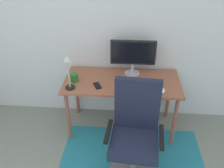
{
  "coord_description": "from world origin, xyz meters",
  "views": [
    {
      "loc": [
        0.55,
        -0.61,
        2.15
      ],
      "look_at": [
        0.39,
        1.56,
        0.81
      ],
      "focal_mm": 38.75,
      "sensor_mm": 36.0,
      "label": 1
    }
  ],
  "objects_px": {
    "computer_mouse": "(162,90)",
    "coffee_cup": "(74,78)",
    "desk_lamp": "(68,68)",
    "office_chair": "(134,143)",
    "desk": "(122,86)",
    "keyboard": "(134,90)",
    "monitor": "(133,54)",
    "cell_phone": "(97,86)"
  },
  "relations": [
    {
      "from": "coffee_cup",
      "to": "office_chair",
      "type": "relative_size",
      "value": 0.09
    },
    {
      "from": "monitor",
      "to": "computer_mouse",
      "type": "bearing_deg",
      "value": -49.92
    },
    {
      "from": "computer_mouse",
      "to": "cell_phone",
      "type": "bearing_deg",
      "value": 174.63
    },
    {
      "from": "office_chair",
      "to": "desk",
      "type": "bearing_deg",
      "value": 106.26
    },
    {
      "from": "monitor",
      "to": "coffee_cup",
      "type": "height_order",
      "value": "monitor"
    },
    {
      "from": "monitor",
      "to": "cell_phone",
      "type": "height_order",
      "value": "monitor"
    },
    {
      "from": "coffee_cup",
      "to": "keyboard",
      "type": "bearing_deg",
      "value": -12.71
    },
    {
      "from": "computer_mouse",
      "to": "coffee_cup",
      "type": "height_order",
      "value": "coffee_cup"
    },
    {
      "from": "monitor",
      "to": "computer_mouse",
      "type": "xyz_separation_m",
      "value": [
        0.32,
        -0.39,
        -0.24
      ]
    },
    {
      "from": "monitor",
      "to": "office_chair",
      "type": "height_order",
      "value": "monitor"
    },
    {
      "from": "coffee_cup",
      "to": "cell_phone",
      "type": "distance_m",
      "value": 0.29
    },
    {
      "from": "desk",
      "to": "keyboard",
      "type": "relative_size",
      "value": 3.14
    },
    {
      "from": "keyboard",
      "to": "office_chair",
      "type": "distance_m",
      "value": 0.58
    },
    {
      "from": "monitor",
      "to": "desk_lamp",
      "type": "xyz_separation_m",
      "value": [
        -0.69,
        -0.38,
        -0.01
      ]
    },
    {
      "from": "coffee_cup",
      "to": "desk_lamp",
      "type": "xyz_separation_m",
      "value": [
        -0.02,
        -0.15,
        0.2
      ]
    },
    {
      "from": "coffee_cup",
      "to": "office_chair",
      "type": "bearing_deg",
      "value": -43.89
    },
    {
      "from": "computer_mouse",
      "to": "desk_lamp",
      "type": "height_order",
      "value": "desk_lamp"
    },
    {
      "from": "coffee_cup",
      "to": "desk",
      "type": "bearing_deg",
      "value": 6.08
    },
    {
      "from": "keyboard",
      "to": "desk",
      "type": "bearing_deg",
      "value": 123.49
    },
    {
      "from": "monitor",
      "to": "keyboard",
      "type": "height_order",
      "value": "monitor"
    },
    {
      "from": "keyboard",
      "to": "cell_phone",
      "type": "relative_size",
      "value": 3.07
    },
    {
      "from": "desk",
      "to": "desk_lamp",
      "type": "bearing_deg",
      "value": -160.02
    },
    {
      "from": "desk",
      "to": "office_chair",
      "type": "distance_m",
      "value": 0.77
    },
    {
      "from": "coffee_cup",
      "to": "cell_phone",
      "type": "height_order",
      "value": "coffee_cup"
    },
    {
      "from": "desk",
      "to": "computer_mouse",
      "type": "bearing_deg",
      "value": -25.4
    },
    {
      "from": "computer_mouse",
      "to": "keyboard",
      "type": "bearing_deg",
      "value": -179.0
    },
    {
      "from": "coffee_cup",
      "to": "computer_mouse",
      "type": "bearing_deg",
      "value": -8.65
    },
    {
      "from": "computer_mouse",
      "to": "cell_phone",
      "type": "xyz_separation_m",
      "value": [
        -0.71,
        0.07,
        -0.01
      ]
    },
    {
      "from": "monitor",
      "to": "office_chair",
      "type": "relative_size",
      "value": 0.49
    },
    {
      "from": "monitor",
      "to": "coffee_cup",
      "type": "relative_size",
      "value": 5.35
    },
    {
      "from": "monitor",
      "to": "desk_lamp",
      "type": "relative_size",
      "value": 1.33
    },
    {
      "from": "keyboard",
      "to": "cell_phone",
      "type": "distance_m",
      "value": 0.42
    },
    {
      "from": "cell_phone",
      "to": "desk",
      "type": "bearing_deg",
      "value": 2.62
    },
    {
      "from": "desk",
      "to": "desk_lamp",
      "type": "distance_m",
      "value": 0.69
    },
    {
      "from": "cell_phone",
      "to": "desk_lamp",
      "type": "xyz_separation_m",
      "value": [
        -0.3,
        -0.06,
        0.24
      ]
    },
    {
      "from": "monitor",
      "to": "desk_lamp",
      "type": "height_order",
      "value": "monitor"
    },
    {
      "from": "keyboard",
      "to": "desk_lamp",
      "type": "xyz_separation_m",
      "value": [
        -0.71,
        0.01,
        0.24
      ]
    },
    {
      "from": "keyboard",
      "to": "coffee_cup",
      "type": "height_order",
      "value": "coffee_cup"
    },
    {
      "from": "coffee_cup",
      "to": "cell_phone",
      "type": "relative_size",
      "value": 0.71
    },
    {
      "from": "coffee_cup",
      "to": "cell_phone",
      "type": "xyz_separation_m",
      "value": [
        0.28,
        -0.08,
        -0.04
      ]
    },
    {
      "from": "desk",
      "to": "cell_phone",
      "type": "height_order",
      "value": "cell_phone"
    },
    {
      "from": "keyboard",
      "to": "desk_lamp",
      "type": "distance_m",
      "value": 0.75
    }
  ]
}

